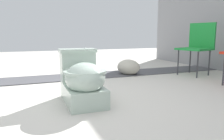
% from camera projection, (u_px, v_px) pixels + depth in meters
% --- Properties ---
extents(ground_plane, '(14.00, 14.00, 0.00)m').
position_uv_depth(ground_plane, '(88.00, 101.00, 2.16)').
color(ground_plane, beige).
extents(gravel_strip, '(0.56, 8.00, 0.01)m').
position_uv_depth(gravel_strip, '(98.00, 75.00, 3.49)').
color(gravel_strip, '#4C4C51').
rests_on(gravel_strip, ground).
extents(toilet, '(0.64, 0.39, 0.52)m').
position_uv_depth(toilet, '(83.00, 80.00, 2.07)').
color(toilet, '#B2C6B7').
rests_on(toilet, ground).
extents(folding_chair_left, '(0.55, 0.55, 0.83)m').
position_uv_depth(folding_chair_left, '(198.00, 43.00, 3.50)').
color(folding_chair_left, '#1E8C38').
rests_on(folding_chair_left, ground).
extents(boulder_near, '(0.48, 0.47, 0.25)m').
position_uv_depth(boulder_near, '(128.00, 67.00, 3.53)').
color(boulder_near, '#ADA899').
rests_on(boulder_near, ground).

